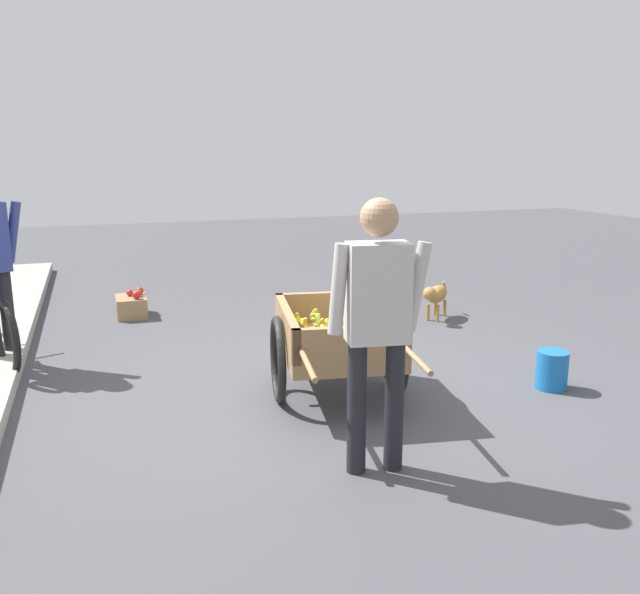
{
  "coord_description": "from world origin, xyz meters",
  "views": [
    {
      "loc": [
        -4.54,
        1.47,
        1.84
      ],
      "look_at": [
        -0.08,
        -0.06,
        0.75
      ],
      "focal_mm": 36.74,
      "sensor_mm": 36.0,
      "label": 1
    }
  ],
  "objects_px": {
    "vendor_person": "(377,314)",
    "plastic_bucket": "(552,370)",
    "dog": "(436,295)",
    "fruit_cart": "(337,340)",
    "apple_crate": "(132,306)"
  },
  "relations": [
    {
      "from": "vendor_person",
      "to": "dog",
      "type": "xyz_separation_m",
      "value": [
        2.92,
        -1.99,
        -0.67
      ]
    },
    {
      "from": "fruit_cart",
      "to": "dog",
      "type": "distance_m",
      "value": 2.53
    },
    {
      "from": "fruit_cart",
      "to": "dog",
      "type": "relative_size",
      "value": 3.43
    },
    {
      "from": "vendor_person",
      "to": "apple_crate",
      "type": "relative_size",
      "value": 3.58
    },
    {
      "from": "vendor_person",
      "to": "apple_crate",
      "type": "height_order",
      "value": "vendor_person"
    },
    {
      "from": "dog",
      "to": "fruit_cart",
      "type": "bearing_deg",
      "value": 134.54
    },
    {
      "from": "dog",
      "to": "plastic_bucket",
      "type": "height_order",
      "value": "dog"
    },
    {
      "from": "dog",
      "to": "apple_crate",
      "type": "bearing_deg",
      "value": 68.92
    },
    {
      "from": "fruit_cart",
      "to": "plastic_bucket",
      "type": "xyz_separation_m",
      "value": [
        -0.38,
        -1.63,
        -0.29
      ]
    },
    {
      "from": "vendor_person",
      "to": "plastic_bucket",
      "type": "xyz_separation_m",
      "value": [
        0.76,
        -1.83,
        -0.79
      ]
    },
    {
      "from": "fruit_cart",
      "to": "plastic_bucket",
      "type": "height_order",
      "value": "fruit_cart"
    },
    {
      "from": "vendor_person",
      "to": "plastic_bucket",
      "type": "bearing_deg",
      "value": -67.34
    },
    {
      "from": "plastic_bucket",
      "to": "apple_crate",
      "type": "xyz_separation_m",
      "value": [
        3.35,
        2.95,
        -0.03
      ]
    },
    {
      "from": "fruit_cart",
      "to": "apple_crate",
      "type": "relative_size",
      "value": 3.98
    },
    {
      "from": "dog",
      "to": "plastic_bucket",
      "type": "xyz_separation_m",
      "value": [
        -2.15,
        0.17,
        -0.12
      ]
    }
  ]
}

